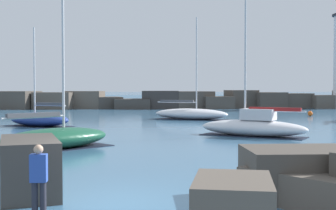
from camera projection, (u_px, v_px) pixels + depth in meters
name	position (u px, v px, depth m)	size (l,w,h in m)	color
ground_plane	(114.00, 203.00, 11.48)	(600.00, 600.00, 0.00)	#3D6B8E
open_sea_beyond	(140.00, 98.00, 123.63)	(400.00, 116.00, 0.01)	#2D5B7F
breakwater_jetty	(145.00, 101.00, 63.81)	(68.07, 6.72, 2.49)	#4C443D
foreground_rocks	(206.00, 179.00, 11.29)	(18.49, 7.41, 1.50)	brown
sailboat_moored_0	(253.00, 126.00, 27.28)	(6.42, 5.01, 8.02)	white
sailboat_moored_2	(191.00, 114.00, 41.66)	(7.12, 4.98, 9.03)	white
sailboat_moored_5	(39.00, 119.00, 34.28)	(5.65, 4.60, 7.26)	navy
sailboat_moored_6	(56.00, 137.00, 21.67)	(5.52, 5.30, 10.23)	#195138
mooring_buoy_orange_near	(310.00, 114.00, 46.70)	(0.50, 0.50, 0.70)	#EA5914
person_on_rocks	(39.00, 177.00, 10.22)	(0.36, 0.22, 1.59)	#282833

